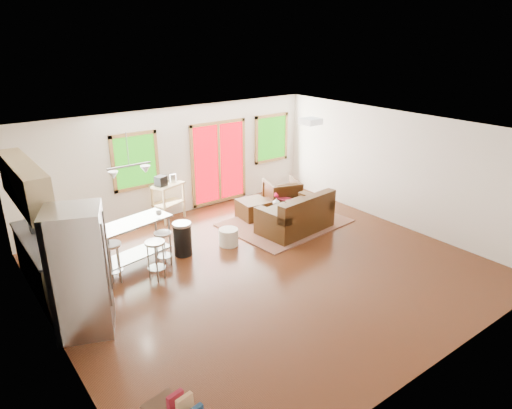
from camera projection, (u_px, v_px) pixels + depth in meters
floor at (265, 268)px, 8.69m from camera, size 7.50×7.00×0.02m
ceiling at (267, 132)px, 7.76m from camera, size 7.50×7.00×0.02m
back_wall at (175, 162)px, 10.85m from camera, size 7.50×0.02×2.60m
left_wall at (46, 264)px, 6.12m from camera, size 0.02×7.00×2.60m
right_wall at (396, 169)px, 10.34m from camera, size 0.02×7.00×2.60m
front_wall at (442, 285)px, 5.60m from camera, size 7.50×0.02×2.60m
window_left at (135, 161)px, 10.18m from camera, size 1.10×0.05×1.30m
french_doors at (219, 163)px, 11.55m from camera, size 1.60×0.05×2.10m
window_right at (271, 138)px, 12.37m from camera, size 1.10×0.05×1.30m
rug at (285, 223)px, 10.69m from camera, size 2.83×2.27×0.03m
loveseat at (296, 216)px, 10.17m from camera, size 1.75×1.12×0.89m
coffee_table at (279, 200)px, 11.25m from camera, size 0.94×0.62×0.36m
armchair at (282, 193)px, 11.48m from camera, size 0.98×0.95×0.82m
ottoman at (253, 209)px, 10.93m from camera, size 0.73×0.73×0.45m
pouf at (229, 237)px, 9.56m from camera, size 0.53×0.53×0.36m
vase at (276, 201)px, 10.65m from camera, size 0.22×0.22×0.30m
book at (282, 195)px, 10.91m from camera, size 0.22×0.12×0.31m
cabinets at (41, 240)px, 7.67m from camera, size 0.64×2.24×2.30m
refrigerator at (80, 272)px, 6.57m from camera, size 1.01×0.99×1.95m
island at (134, 236)px, 8.56m from camera, size 1.52×0.84×0.91m
cup at (159, 213)px, 8.63m from camera, size 0.13×0.12×0.11m
bar_stool_a at (112, 254)px, 8.01m from camera, size 0.42×0.42×0.76m
bar_stool_b at (155, 251)px, 8.11m from camera, size 0.47×0.47×0.75m
bar_stool_c at (163, 241)px, 8.59m from camera, size 0.39×0.39×0.70m
trash_can at (183, 239)px, 9.09m from camera, size 0.40×0.40×0.69m
kitchen_cart at (167, 189)px, 10.63m from camera, size 0.85×0.69×1.13m
ceiling_flush at (311, 121)px, 9.13m from camera, size 0.35×0.35×0.12m
pendant_light at (130, 171)px, 8.07m from camera, size 0.80×0.18×0.79m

